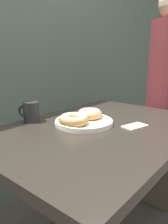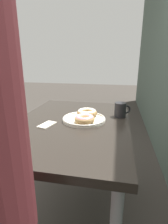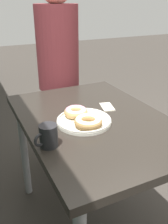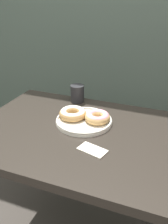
{
  "view_description": "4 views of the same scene",
  "coord_description": "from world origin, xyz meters",
  "px_view_note": "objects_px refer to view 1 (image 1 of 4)",
  "views": [
    {
      "loc": [
        -0.79,
        -0.25,
        1.07
      ],
      "look_at": [
        -0.03,
        0.39,
        0.82
      ],
      "focal_mm": 35.0,
      "sensor_mm": 36.0,
      "label": 1
    },
    {
      "loc": [
        1.02,
        0.59,
        1.15
      ],
      "look_at": [
        -0.03,
        0.39,
        0.82
      ],
      "focal_mm": 28.0,
      "sensor_mm": 36.0,
      "label": 2
    },
    {
      "loc": [
        -1.04,
        0.88,
        1.34
      ],
      "look_at": [
        -0.03,
        0.39,
        0.82
      ],
      "focal_mm": 40.0,
      "sensor_mm": 36.0,
      "label": 3
    },
    {
      "loc": [
        0.37,
        -0.62,
        1.36
      ],
      "look_at": [
        -0.03,
        0.39,
        0.82
      ],
      "focal_mm": 40.0,
      "sensor_mm": 36.0,
      "label": 4
    }
  ],
  "objects_px": {
    "donut_plate": "(82,119)",
    "napkin": "(135,126)",
    "dining_table": "(100,144)",
    "coffee_mug": "(31,112)"
  },
  "relations": [
    {
      "from": "dining_table",
      "to": "napkin",
      "type": "relative_size",
      "value": 8.11
    },
    {
      "from": "napkin",
      "to": "dining_table",
      "type": "bearing_deg",
      "value": 125.01
    },
    {
      "from": "dining_table",
      "to": "donut_plate",
      "type": "bearing_deg",
      "value": 110.42
    },
    {
      "from": "napkin",
      "to": "coffee_mug",
      "type": "bearing_deg",
      "value": 119.81
    },
    {
      "from": "donut_plate",
      "to": "napkin",
      "type": "relative_size",
      "value": 2.39
    },
    {
      "from": "dining_table",
      "to": "napkin",
      "type": "height_order",
      "value": "napkin"
    },
    {
      "from": "coffee_mug",
      "to": "napkin",
      "type": "distance_m",
      "value": 0.51
    },
    {
      "from": "donut_plate",
      "to": "napkin",
      "type": "xyz_separation_m",
      "value": [
        0.12,
        -0.21,
        -0.02
      ]
    },
    {
      "from": "coffee_mug",
      "to": "napkin",
      "type": "height_order",
      "value": "coffee_mug"
    },
    {
      "from": "donut_plate",
      "to": "napkin",
      "type": "height_order",
      "value": "donut_plate"
    }
  ]
}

